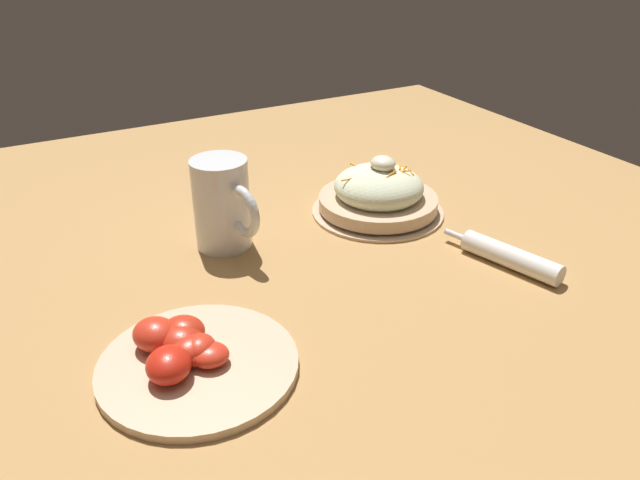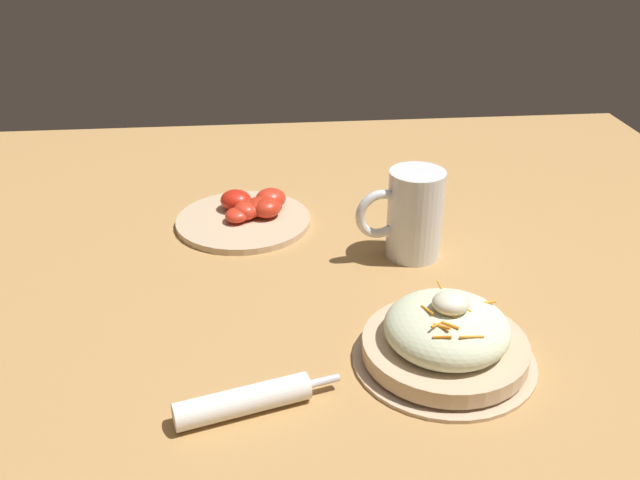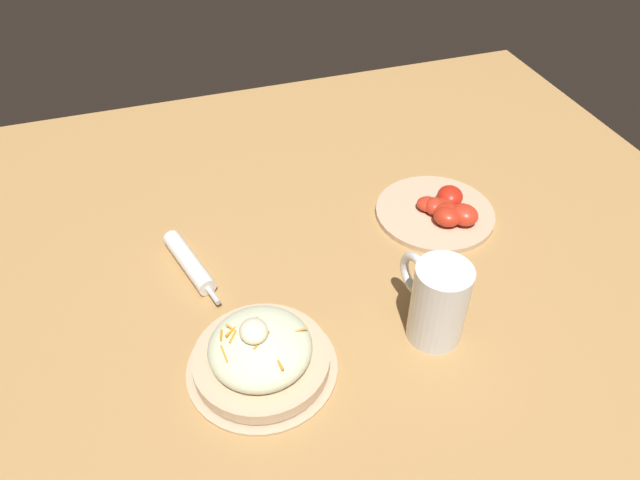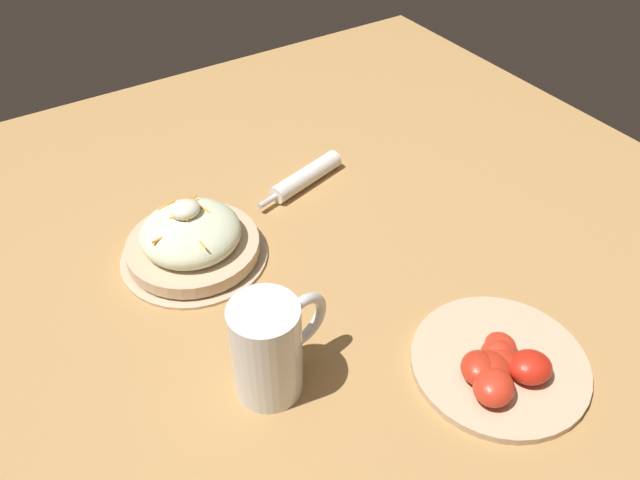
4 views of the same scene
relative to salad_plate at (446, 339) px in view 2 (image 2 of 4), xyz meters
The scene contains 5 objects.
ground_plane 0.19m from the salad_plate, 118.57° to the left, with size 1.43×1.43×0.00m, color #B2844C.
salad_plate is the anchor object (origin of this frame).
beer_mug 0.26m from the salad_plate, 86.46° to the left, with size 0.13×0.08×0.13m.
napkin_roll 0.24m from the salad_plate, 164.23° to the right, with size 0.18×0.07×0.03m.
tomato_plate 0.45m from the salad_plate, 119.88° to the left, with size 0.21×0.21×0.04m.
Camera 2 is at (-0.11, -0.80, 0.50)m, focal length 39.33 mm.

